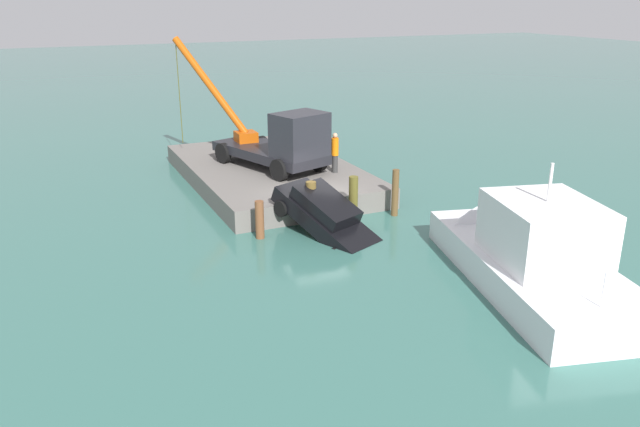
# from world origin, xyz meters

# --- Properties ---
(ground) EXTENTS (200.00, 200.00, 0.00)m
(ground) POSITION_xyz_m (0.00, 0.00, 0.00)
(ground) COLOR #386B60
(dock) EXTENTS (12.41, 7.46, 0.93)m
(dock) POSITION_xyz_m (-5.46, 0.00, 0.46)
(dock) COLOR slate
(dock) RESTS_ON ground
(crane_truck) EXTENTS (8.85, 5.36, 5.92)m
(crane_truck) POSITION_xyz_m (-4.25, 0.09, 2.35)
(crane_truck) COLOR black
(crane_truck) RESTS_ON dock
(dock_worker) EXTENTS (0.34, 0.34, 1.89)m
(dock_worker) POSITION_xyz_m (-2.82, 2.31, 1.90)
(dock_worker) COLOR #323232
(dock_worker) RESTS_ON dock
(salvaged_car) EXTENTS (4.65, 3.38, 2.64)m
(salvaged_car) POSITION_xyz_m (2.09, -0.46, 0.74)
(salvaged_car) COLOR black
(salvaged_car) RESTS_ON ground
(moored_yacht) EXTENTS (11.28, 6.23, 5.95)m
(moored_yacht) POSITION_xyz_m (7.65, 3.96, 0.33)
(moored_yacht) COLOR white
(moored_yacht) RESTS_ON ground
(piling_near) EXTENTS (0.34, 0.34, 1.49)m
(piling_near) POSITION_xyz_m (1.50, -2.97, 0.75)
(piling_near) COLOR brown
(piling_near) RESTS_ON ground
(piling_mid) EXTENTS (0.40, 0.40, 1.98)m
(piling_mid) POSITION_xyz_m (1.45, -0.80, 0.99)
(piling_mid) COLOR brown
(piling_mid) RESTS_ON ground
(piling_far) EXTENTS (0.37, 0.37, 2.02)m
(piling_far) POSITION_xyz_m (1.61, 0.99, 1.01)
(piling_far) COLOR brown
(piling_far) RESTS_ON ground
(piling_end) EXTENTS (0.29, 0.29, 2.01)m
(piling_end) POSITION_xyz_m (1.39, 3.09, 1.00)
(piling_end) COLOR brown
(piling_end) RESTS_ON ground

